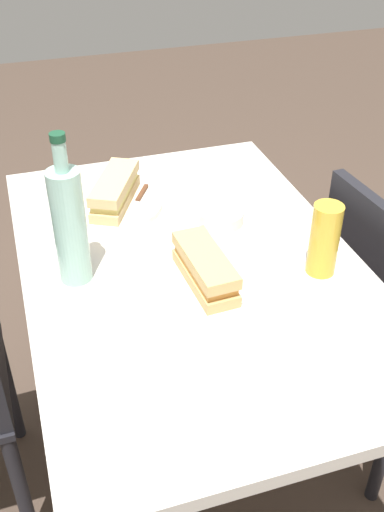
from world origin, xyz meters
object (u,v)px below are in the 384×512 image
Objects in this scene: baguette_sandwich_far at (115,190)px; knife_far at (137,201)px; plate_far at (116,206)px; dining_table at (192,314)px; olive_bowl at (222,217)px; plate_near at (204,285)px; knife_near at (225,272)px; beer_glass at (324,240)px; water_bottle at (69,224)px; baguette_sandwich_near at (204,268)px.

baguette_sandwich_far is 0.06m from knife_far.
plate_far is 1.03× the size of baguette_sandwich_far.
dining_table is 6.55× the size of knife_far.
plate_far is 2.16× the size of olive_bowl.
plate_near is at bearing 8.81° from knife_far.
knife_near is at bearing 34.05° from dining_table.
plate_near is at bearing -94.26° from beer_glass.
plate_far is at bearing 180.00° from baguette_sandwich_far.
baguette_sandwich_far reaches higher than plate_near.
water_bottle is 2.03× the size of beer_glass.
dining_table is 4.74× the size of plate_near.
water_bottle is 3.09× the size of olive_bowl.
water_bottle reaches higher than olive_bowl.
beer_glass reaches higher than plate_far.
plate_far is at bearing -104.53° from knife_far.
knife_near is 0.21m from beer_glass.
water_bottle is at bearing -72.86° from olive_bowl.
water_bottle is at bearing -108.84° from knife_near.
beer_glass is at bearing 43.02° from baguette_sandwich_far.
plate_far is (-0.27, -0.11, 0.15)m from dining_table.
baguette_sandwich_near reaches higher than knife_far.
dining_table is 0.33m from plate_far.
plate_far is 0.31m from water_bottle.
olive_bowl reaches higher than plate_far.
beer_glass reaches higher than knife_near.
baguette_sandwich_far is at bearing -155.86° from knife_near.
knife_near is 0.81× the size of plate_far.
baguette_sandwich_near reaches higher than dining_table.
plate_far is 0.26m from olive_bowl.
plate_far is 0.52m from beer_glass.
water_bottle reaches higher than plate_far.
knife_near reaches higher than plate_far.
dining_table is at bearing 178.60° from plate_near.
baguette_sandwich_near is (0.09, -0.00, 0.19)m from dining_table.
plate_near is 1.03× the size of baguette_sandwich_far.
olive_bowl is at bearing -151.50° from beer_glass.
water_bottle reaches higher than beer_glass.
plate_far is at bearing -163.87° from plate_near.
baguette_sandwich_near reaches higher than olive_bowl.
baguette_sandwich_near is 0.25m from beer_glass.
knife_near is 1.12× the size of knife_far.
baguette_sandwich_near is 0.89× the size of plate_far.
baguette_sandwich_far is at bearing 151.41° from water_bottle.
baguette_sandwich_near is (-0.00, 0.00, 0.04)m from plate_near.
beer_glass is at bearing 74.90° from water_bottle.
dining_table is 0.17m from plate_near.
water_bottle reaches higher than plate_near.
beer_glass is at bearing 39.64° from knife_far.
olive_bowl is at bearing 152.14° from plate_near.
beer_glass is at bearing 43.02° from plate_far.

